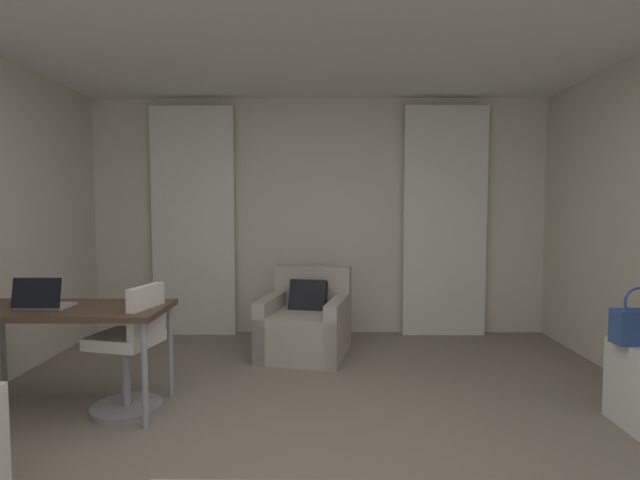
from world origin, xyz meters
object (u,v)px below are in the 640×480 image
Objects in this scene: handbag_primary at (638,326)px; desk_chair at (131,355)px; armchair at (306,325)px; laptop at (43,302)px; desk at (67,316)px.

desk_chair is at bearing 176.12° from handbag_primary.
laptop reaches higher than armchair.
laptop reaches higher than desk_chair.
desk is 4.20× the size of laptop.
desk_chair reaches higher than desk.
handbag_primary is at bearing -35.84° from armchair.
desk_chair is 2.39× the size of handbag_primary.
desk is 0.18m from laptop.
desk is 0.51m from desk_chair.
armchair is 2.26m from laptop.
desk_chair is 2.75× the size of laptop.
desk_chair is 3.34m from handbag_primary.
desk is 1.53× the size of desk_chair.
armchair is 2.11m from desk.
desk_chair reaches higher than armchair.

